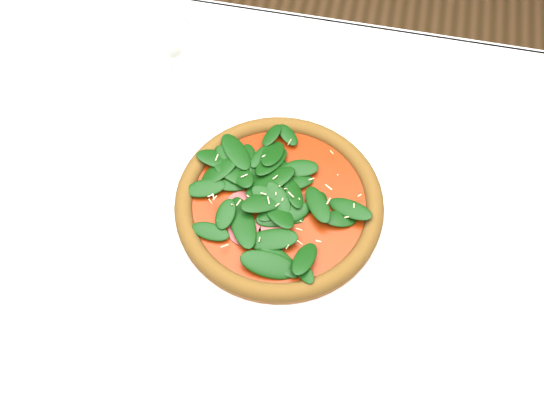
# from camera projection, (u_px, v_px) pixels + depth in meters

# --- Properties ---
(ground) EXTENTS (6.00, 6.00, 0.00)m
(ground) POSITION_uv_depth(u_px,v_px,m) (259.00, 352.00, 1.53)
(ground) COLOR brown
(ground) RESTS_ON ground
(dining_table) EXTENTS (1.21, 0.81, 0.75)m
(dining_table) POSITION_uv_depth(u_px,v_px,m) (251.00, 240.00, 0.96)
(dining_table) COLOR white
(dining_table) RESTS_ON ground
(plate) EXTENTS (0.34, 0.34, 0.01)m
(plate) POSITION_uv_depth(u_px,v_px,m) (279.00, 208.00, 0.87)
(plate) COLOR silver
(plate) RESTS_ON dining_table
(pizza) EXTENTS (0.30, 0.30, 0.04)m
(pizza) POSITION_uv_depth(u_px,v_px,m) (279.00, 202.00, 0.85)
(pizza) COLOR #975E24
(pizza) RESTS_ON plate
(wine_glass) EXTENTS (0.08, 0.08, 0.18)m
(wine_glass) POSITION_uv_depth(u_px,v_px,m) (166.00, 39.00, 0.86)
(wine_glass) COLOR white
(wine_glass) RESTS_ON dining_table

